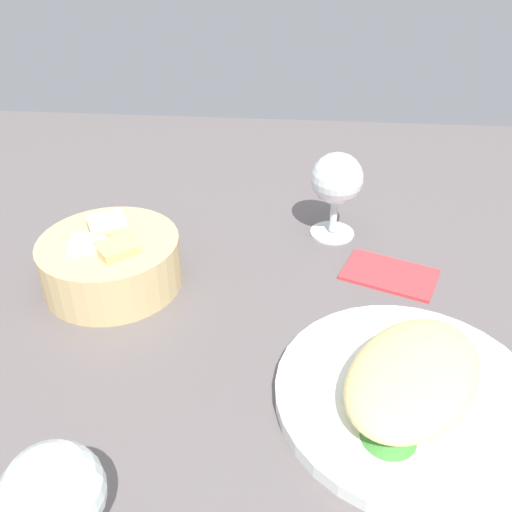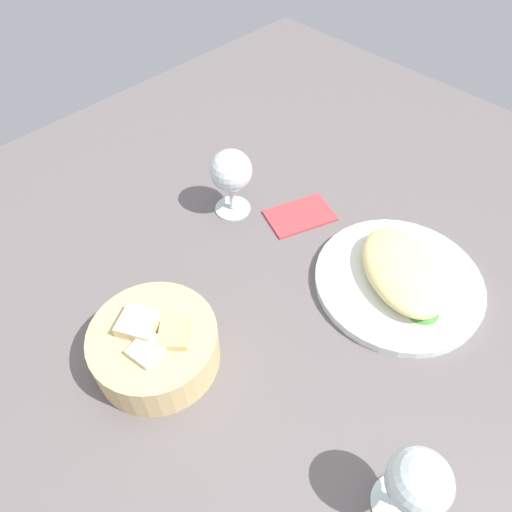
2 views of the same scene
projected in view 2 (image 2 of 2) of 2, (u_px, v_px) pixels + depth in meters
The scene contains 8 objects.
ground_plane at pixel (313, 327), 68.01cm from camera, with size 140.00×140.00×2.00cm, color #635B5B.
plate at pixel (398, 282), 71.09cm from camera, with size 24.76×24.76×1.40cm, color white.
omelette at pixel (402, 271), 69.08cm from camera, with size 16.89×10.61×3.89cm, color #E9D388.
lettuce_garnish at pixel (423, 308), 66.31cm from camera, with size 4.77×4.77×1.49cm, color #3E8A38.
bread_basket at pixel (155, 346), 61.15cm from camera, with size 16.30×16.30×7.71cm.
wine_glass_near at pixel (231, 173), 76.27cm from camera, with size 6.86×6.86×11.86cm.
wine_glass_far at pixel (417, 484), 46.16cm from camera, with size 6.54×6.54×11.83cm.
folded_napkin at pixel (300, 215), 80.76cm from camera, with size 11.00×7.00×0.80cm, color #DE393E.
Camera 2 is at (-20.04, 31.65, 57.23)cm, focal length 33.59 mm.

